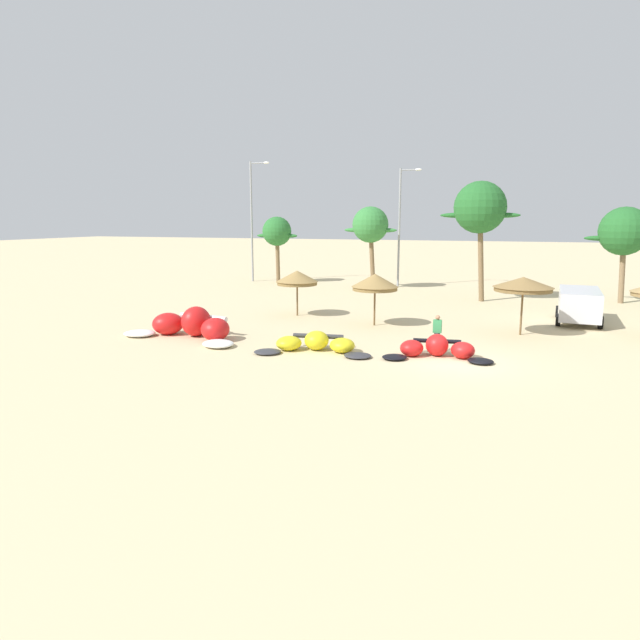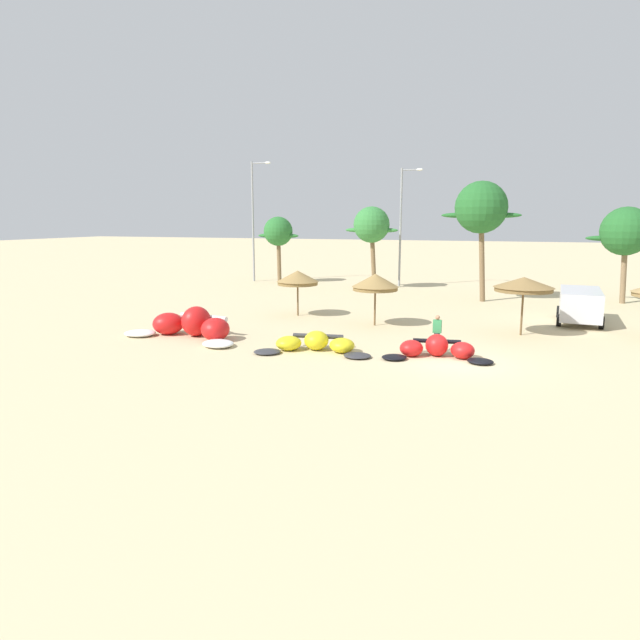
% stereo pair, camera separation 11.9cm
% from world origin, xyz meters
% --- Properties ---
extents(ground_plane, '(260.00, 260.00, 0.00)m').
position_xyz_m(ground_plane, '(0.00, 0.00, 0.00)').
color(ground_plane, beige).
extents(kite_far_left, '(6.71, 3.60, 1.47)m').
position_xyz_m(kite_far_left, '(-12.74, 0.64, 0.56)').
color(kite_far_left, white).
rests_on(kite_far_left, ground).
extents(kite_left, '(5.27, 2.83, 0.84)m').
position_xyz_m(kite_left, '(-6.07, -0.07, 0.33)').
color(kite_left, '#333338').
rests_on(kite_left, ground).
extents(kite_left_of_center, '(4.66, 2.47, 0.93)m').
position_xyz_m(kite_left_of_center, '(-0.92, 0.61, 0.36)').
color(kite_left_of_center, black).
rests_on(kite_left_of_center, ground).
extents(beach_umbrella_near_van, '(2.50, 2.50, 2.69)m').
position_xyz_m(beach_umbrella_near_van, '(-10.21, 8.19, 2.27)').
color(beach_umbrella_near_van, brown).
rests_on(beach_umbrella_near_van, ground).
extents(beach_umbrella_middle, '(2.52, 2.52, 2.80)m').
position_xyz_m(beach_umbrella_middle, '(-5.11, 6.68, 2.36)').
color(beach_umbrella_middle, brown).
rests_on(beach_umbrella_middle, ground).
extents(beach_umbrella_near_palms, '(2.90, 2.90, 2.90)m').
position_xyz_m(beach_umbrella_near_palms, '(2.37, 6.62, 2.54)').
color(beach_umbrella_near_palms, brown).
rests_on(beach_umbrella_near_palms, ground).
extents(parked_car_second, '(2.48, 4.98, 1.84)m').
position_xyz_m(parked_car_second, '(5.39, 11.34, 1.09)').
color(parked_car_second, silver).
rests_on(parked_car_second, ground).
extents(person_near_kites, '(0.36, 0.24, 1.62)m').
position_xyz_m(person_near_kites, '(-1.06, 1.58, 0.82)').
color(person_near_kites, '#383842').
rests_on(person_near_kites, ground).
extents(palm_leftmost, '(3.90, 2.60, 5.90)m').
position_xyz_m(palm_leftmost, '(-18.40, 23.91, 4.51)').
color(palm_leftmost, brown).
rests_on(palm_leftmost, ground).
extents(palm_left, '(4.39, 2.93, 6.70)m').
position_xyz_m(palm_left, '(-9.43, 22.35, 5.15)').
color(palm_left, brown).
rests_on(palm_left, ground).
extents(palm_left_of_gap, '(5.35, 3.56, 8.26)m').
position_xyz_m(palm_left_of_gap, '(-0.62, 18.04, 6.40)').
color(palm_left_of_gap, brown).
rests_on(palm_left_of_gap, ground).
extents(palm_center_left, '(4.89, 3.26, 6.52)m').
position_xyz_m(palm_center_left, '(8.67, 20.27, 4.83)').
color(palm_center_left, '#7F6647').
rests_on(palm_center_left, ground).
extents(lamppost_west, '(1.94, 0.24, 10.74)m').
position_xyz_m(lamppost_west, '(-20.92, 24.27, 5.94)').
color(lamppost_west, gray).
rests_on(lamppost_west, ground).
extents(lamppost_west_center, '(1.85, 0.24, 9.83)m').
position_xyz_m(lamppost_west_center, '(-7.45, 24.92, 5.47)').
color(lamppost_west_center, gray).
rests_on(lamppost_west_center, ground).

